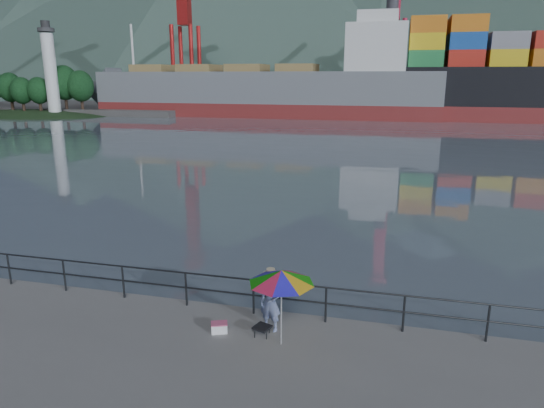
{
  "coord_description": "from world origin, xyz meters",
  "views": [
    {
      "loc": [
        6.48,
        -10.02,
        6.39
      ],
      "look_at": [
        2.44,
        6.0,
        2.0
      ],
      "focal_mm": 32.0,
      "sensor_mm": 36.0,
      "label": 1
    }
  ],
  "objects": [
    {
      "name": "bulk_carrier",
      "position": [
        -13.11,
        69.93,
        4.05
      ],
      "size": [
        56.52,
        9.78,
        14.5
      ],
      "color": "maroon",
      "rests_on": "ground"
    },
    {
      "name": "cooler_bag",
      "position": [
        2.43,
        0.51,
        0.12
      ],
      "size": [
        0.47,
        0.4,
        0.23
      ],
      "primitive_type": "cube",
      "rotation": [
        0.0,
        0.0,
        0.37
      ],
      "color": "white",
      "rests_on": "ground"
    },
    {
      "name": "folding_stool",
      "position": [
        3.54,
        0.62,
        0.14
      ],
      "size": [
        0.5,
        0.5,
        0.26
      ],
      "color": "black",
      "rests_on": "ground"
    },
    {
      "name": "guardrail",
      "position": [
        0.0,
        1.7,
        0.52
      ],
      "size": [
        22.0,
        0.06,
        1.03
      ],
      "color": "#2D3033",
      "rests_on": "ground"
    },
    {
      "name": "harbor_water",
      "position": [
        0.0,
        130.0,
        0.0
      ],
      "size": [
        500.0,
        280.0,
        0.0
      ],
      "primitive_type": "cube",
      "color": "slate",
      "rests_on": "ground"
    },
    {
      "name": "beach_umbrella",
      "position": [
        4.1,
        0.33,
        1.78
      ],
      "size": [
        1.64,
        1.64,
        1.95
      ],
      "color": "white",
      "rests_on": "ground"
    },
    {
      "name": "fishing_rod",
      "position": [
        3.64,
        2.13,
        0.0
      ],
      "size": [
        0.1,
        1.79,
        1.26
      ],
      "primitive_type": "cylinder",
      "rotation": [
        0.96,
        0.0,
        0.05
      ],
      "color": "black",
      "rests_on": "ground"
    },
    {
      "name": "container_stacks",
      "position": [
        33.62,
        94.2,
        2.95
      ],
      "size": [
        58.0,
        8.4,
        7.8
      ],
      "color": "#194CA5",
      "rests_on": "ground"
    },
    {
      "name": "lighthouse_islet",
      "position": [
        -54.97,
        61.99,
        0.26
      ],
      "size": [
        48.0,
        26.4,
        19.2
      ],
      "color": "#263F1E",
      "rests_on": "ground"
    },
    {
      "name": "fisherman",
      "position": [
        3.68,
        0.95,
        0.78
      ],
      "size": [
        0.61,
        0.45,
        1.56
      ],
      "primitive_type": "imported",
      "rotation": [
        0.0,
        0.0,
        -0.14
      ],
      "color": "navy",
      "rests_on": "ground"
    },
    {
      "name": "far_dock",
      "position": [
        10.0,
        93.0,
        0.0
      ],
      "size": [
        200.0,
        40.0,
        0.4
      ],
      "primitive_type": "cube",
      "color": "#514F4C",
      "rests_on": "ground"
    }
  ]
}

